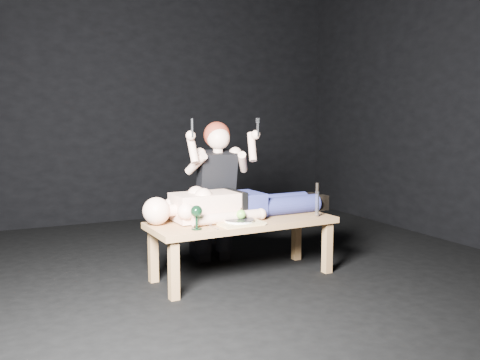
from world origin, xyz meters
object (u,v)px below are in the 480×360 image
at_px(lying_man, 241,201).
at_px(table, 243,248).
at_px(carving_knife, 317,200).
at_px(goblet, 197,217).
at_px(kneeling_woman, 214,191).
at_px(serving_tray, 239,223).

bearing_deg(lying_man, table, -110.09).
bearing_deg(carving_knife, goblet, 179.28).
height_order(table, carving_knife, carving_knife).
relative_size(lying_man, goblet, 8.18).
bearing_deg(kneeling_woman, carving_knife, -40.09).
bearing_deg(carving_knife, table, 164.12).
distance_m(serving_tray, goblet, 0.35).
distance_m(lying_man, carving_knife, 0.60).
relative_size(table, lying_man, 1.03).
bearing_deg(goblet, lying_man, 31.59).
bearing_deg(goblet, serving_tray, 5.19).
xyz_separation_m(serving_tray, carving_knife, (0.68, 0.01, 0.12)).
bearing_deg(goblet, table, 21.61).
distance_m(lying_man, kneeling_woman, 0.38).
height_order(goblet, carving_knife, carving_knife).
relative_size(table, carving_knife, 5.35).
bearing_deg(carving_knife, serving_tray, 177.79).
bearing_deg(table, carving_knife, -15.88).
relative_size(table, goblet, 8.40).
relative_size(table, kneeling_woman, 1.17).
height_order(kneeling_woman, goblet, kneeling_woman).
bearing_deg(lying_man, kneeling_woman, 97.70).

